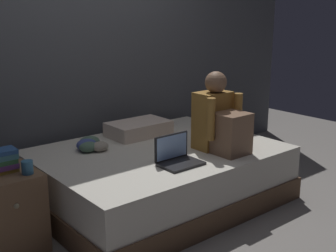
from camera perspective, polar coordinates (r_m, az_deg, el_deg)
name	(u,v)px	position (r m, az deg, el deg)	size (l,w,h in m)	color
ground_plane	(163,219)	(3.53, -0.70, -12.12)	(8.00, 8.00, 0.00)	gray
wall_back	(80,39)	(4.16, -11.40, 11.06)	(5.60, 0.10, 2.70)	#4C4F54
bed	(159,175)	(3.77, -1.22, -6.47)	(2.00, 1.50, 0.47)	brown
nightstand	(6,212)	(3.21, -20.48, -10.49)	(0.44, 0.46, 0.56)	brown
person_sitting	(220,121)	(3.61, 6.83, 0.66)	(0.39, 0.44, 0.66)	olive
laptop	(177,157)	(3.31, 1.20, -4.06)	(0.32, 0.23, 0.22)	black
pillow	(139,128)	(4.08, -3.86, -0.32)	(0.56, 0.36, 0.13)	beige
book_stack	(0,161)	(3.09, -21.19, -4.28)	(0.22, 0.16, 0.16)	gold
mug	(27,167)	(3.02, -17.94, -5.17)	(0.08, 0.08, 0.09)	teal
clothes_pile	(90,145)	(3.70, -10.15, -2.40)	(0.24, 0.28, 0.10)	gray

